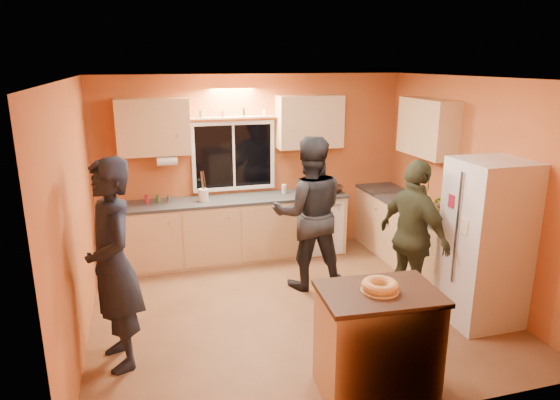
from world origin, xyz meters
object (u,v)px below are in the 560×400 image
object	(u,v)px
island	(377,341)
person_left	(113,265)
refrigerator	(486,243)
person_center	(309,213)
person_right	(414,237)

from	to	relation	value
island	person_left	distance (m)	2.43
refrigerator	person_center	world-z (taller)	person_center
island	person_right	bearing A→B (deg)	53.89
refrigerator	person_left	xyz separation A→B (m)	(-3.79, 0.23, 0.09)
person_center	island	bearing A→B (deg)	95.80
island	person_left	xyz separation A→B (m)	(-2.12, 1.06, 0.51)
person_left	person_right	size ratio (longest dim) A/B	1.13
island	person_center	bearing A→B (deg)	90.24
island	refrigerator	bearing A→B (deg)	30.39
person_center	person_right	distance (m)	1.31
person_left	refrigerator	bearing A→B (deg)	70.86
refrigerator	person_left	bearing A→B (deg)	176.50
refrigerator	person_left	size ratio (longest dim) A/B	0.91
island	person_right	xyz separation A→B (m)	(1.05, 1.26, 0.39)
person_right	person_center	bearing A→B (deg)	31.80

